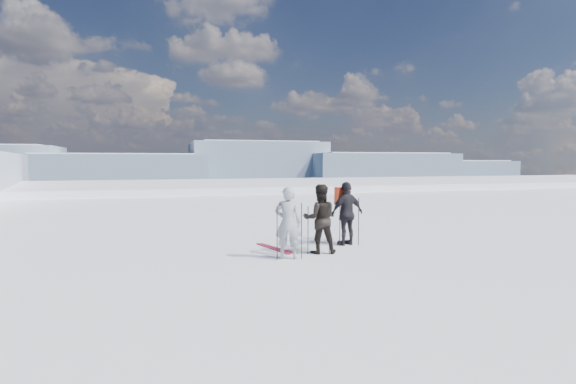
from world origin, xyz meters
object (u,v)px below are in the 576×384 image
at_px(skier_dark, 320,219).
at_px(skier_grey, 288,223).
at_px(skis_loose, 275,248).
at_px(skier_pack, 347,213).

bearing_deg(skier_dark, skier_grey, 33.82).
height_order(skier_grey, skier_dark, skier_dark).
bearing_deg(skier_grey, skis_loose, -70.25).
bearing_deg(skier_dark, skis_loose, -29.72).
relative_size(skier_dark, skier_pack, 0.99).
bearing_deg(skis_loose, skier_pack, 0.06).
height_order(skier_grey, skier_pack, skier_pack).
bearing_deg(skier_pack, skis_loose, -12.88).
height_order(skier_dark, skier_pack, skier_pack).
distance_m(skier_grey, skier_pack, 2.44).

